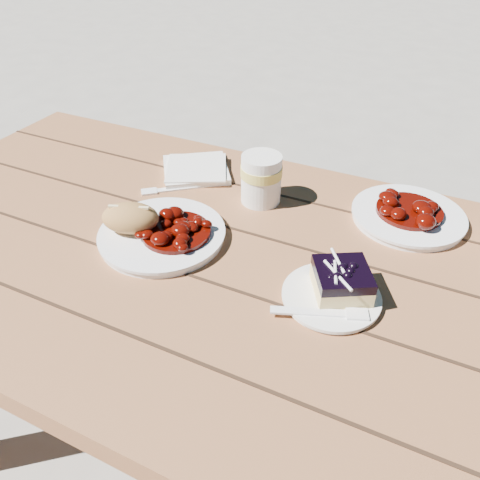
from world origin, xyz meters
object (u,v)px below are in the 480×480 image
at_px(main_plate, 162,235).
at_px(dessert_plate, 331,297).
at_px(picnic_table, 329,350).
at_px(bread_roll, 130,218).
at_px(second_cup, 261,179).
at_px(blueberry_cake, 342,280).
at_px(second_plate, 408,216).

relative_size(main_plate, dessert_plate, 1.52).
relative_size(picnic_table, bread_roll, 18.07).
height_order(dessert_plate, second_cup, second_cup).
bearing_deg(bread_roll, picnic_table, 3.81).
distance_m(dessert_plate, blueberry_cake, 0.03).
distance_m(bread_roll, second_plate, 0.56).
height_order(picnic_table, second_cup, second_cup).
bearing_deg(dessert_plate, picnic_table, 76.86).
xyz_separation_m(dessert_plate, blueberry_cake, (0.01, 0.02, 0.03)).
xyz_separation_m(picnic_table, blueberry_cake, (0.00, -0.02, 0.20)).
relative_size(picnic_table, blueberry_cake, 16.75).
bearing_deg(picnic_table, dessert_plate, -103.14).
distance_m(bread_roll, dessert_plate, 0.40).
bearing_deg(picnic_table, main_plate, -178.82).
bearing_deg(dessert_plate, blueberry_cake, 56.31).
bearing_deg(main_plate, blueberry_cake, -1.27).
bearing_deg(dessert_plate, bread_roll, 179.59).
xyz_separation_m(picnic_table, bread_roll, (-0.41, -0.03, 0.21)).
bearing_deg(bread_roll, second_plate, 31.45).
relative_size(dessert_plate, second_plate, 0.71).
relative_size(picnic_table, second_plate, 8.94).
relative_size(second_plate, second_cup, 2.09).
relative_size(main_plate, second_cup, 2.25).
bearing_deg(bread_roll, dessert_plate, -0.41).
distance_m(picnic_table, main_plate, 0.39).
relative_size(dessert_plate, second_cup, 1.48).
bearing_deg(second_cup, picnic_table, -40.61).
bearing_deg(bread_roll, blueberry_cake, 1.68).
xyz_separation_m(blueberry_cake, second_cup, (-0.24, 0.22, 0.02)).
distance_m(main_plate, bread_roll, 0.07).
height_order(blueberry_cake, second_cup, second_cup).
distance_m(main_plate, second_cup, 0.25).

